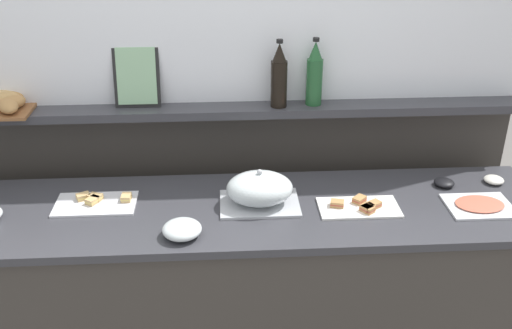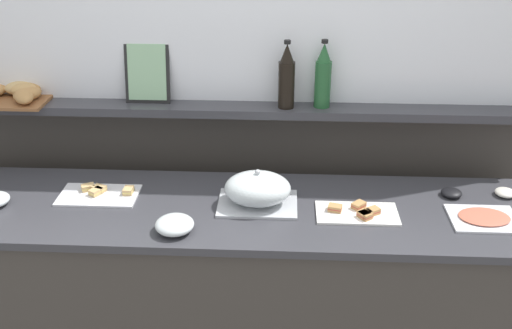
# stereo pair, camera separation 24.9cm
# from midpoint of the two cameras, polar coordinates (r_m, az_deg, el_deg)

# --- Properties ---
(ground_plane) EXTENTS (12.00, 12.00, 0.00)m
(ground_plane) POSITION_cam_midpoint_polar(r_m,az_deg,el_deg) (3.53, -4.62, -11.80)
(ground_plane) COLOR slate
(buffet_counter) EXTENTS (2.77, 0.64, 0.89)m
(buffet_counter) POSITION_cam_midpoint_polar(r_m,az_deg,el_deg) (2.78, -5.11, -12.21)
(buffet_counter) COLOR #3D3833
(buffet_counter) RESTS_ON ground_plane
(back_ledge_unit) EXTENTS (2.82, 0.22, 1.20)m
(back_ledge_unit) POSITION_cam_midpoint_polar(r_m,az_deg,el_deg) (3.08, -5.06, -3.77)
(back_ledge_unit) COLOR #3D3833
(back_ledge_unit) RESTS_ON ground_plane
(sandwich_platter_side) EXTENTS (0.34, 0.18, 0.04)m
(sandwich_platter_side) POSITION_cam_midpoint_polar(r_m,az_deg,el_deg) (2.52, 7.23, -4.16)
(sandwich_platter_side) COLOR white
(sandwich_platter_side) RESTS_ON buffet_counter
(sandwich_platter_rear) EXTENTS (0.35, 0.20, 0.04)m
(sandwich_platter_rear) POSITION_cam_midpoint_polar(r_m,az_deg,el_deg) (2.66, -17.81, -3.60)
(sandwich_platter_rear) COLOR silver
(sandwich_platter_rear) RESTS_ON buffet_counter
(cold_cuts_platter) EXTENTS (0.28, 0.22, 0.02)m
(cold_cuts_platter) POSITION_cam_midpoint_polar(r_m,az_deg,el_deg) (2.65, 18.36, -3.84)
(cold_cuts_platter) COLOR silver
(cold_cuts_platter) RESTS_ON buffet_counter
(serving_cloche) EXTENTS (0.34, 0.24, 0.17)m
(serving_cloche) POSITION_cam_midpoint_polar(r_m,az_deg,el_deg) (2.50, -2.50, -2.55)
(serving_cloche) COLOR #B7BABF
(serving_cloche) RESTS_ON buffet_counter
(glass_bowl_medium) EXTENTS (0.16, 0.16, 0.06)m
(glass_bowl_medium) POSITION_cam_midpoint_polar(r_m,az_deg,el_deg) (2.35, -10.22, -6.35)
(glass_bowl_medium) COLOR silver
(glass_bowl_medium) RESTS_ON buffet_counter
(condiment_bowl_dark) EXTENTS (0.09, 0.09, 0.03)m
(condiment_bowl_dark) POSITION_cam_midpoint_polar(r_m,az_deg,el_deg) (2.78, 15.36, -1.77)
(condiment_bowl_dark) COLOR black
(condiment_bowl_dark) RESTS_ON buffet_counter
(condiment_bowl_teal) EXTENTS (0.09, 0.09, 0.03)m
(condiment_bowl_teal) POSITION_cam_midpoint_polar(r_m,az_deg,el_deg) (2.88, 19.80, -1.46)
(condiment_bowl_teal) COLOR silver
(condiment_bowl_teal) RESTS_ON buffet_counter
(wine_bottle_dark) EXTENTS (0.08, 0.08, 0.32)m
(wine_bottle_dark) POSITION_cam_midpoint_polar(r_m,az_deg,el_deg) (2.71, -0.40, 8.44)
(wine_bottle_dark) COLOR black
(wine_bottle_dark) RESTS_ON back_ledge_unit
(wine_bottle_green) EXTENTS (0.08, 0.08, 0.32)m
(wine_bottle_green) POSITION_cam_midpoint_polar(r_m,az_deg,el_deg) (2.74, 3.09, 8.62)
(wine_bottle_green) COLOR #23562D
(wine_bottle_green) RESTS_ON back_ledge_unit
(framed_picture) EXTENTS (0.21, 0.07, 0.29)m
(framed_picture) POSITION_cam_midpoint_polar(r_m,az_deg,el_deg) (2.81, -14.04, 8.28)
(framed_picture) COLOR black
(framed_picture) RESTS_ON back_ledge_unit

